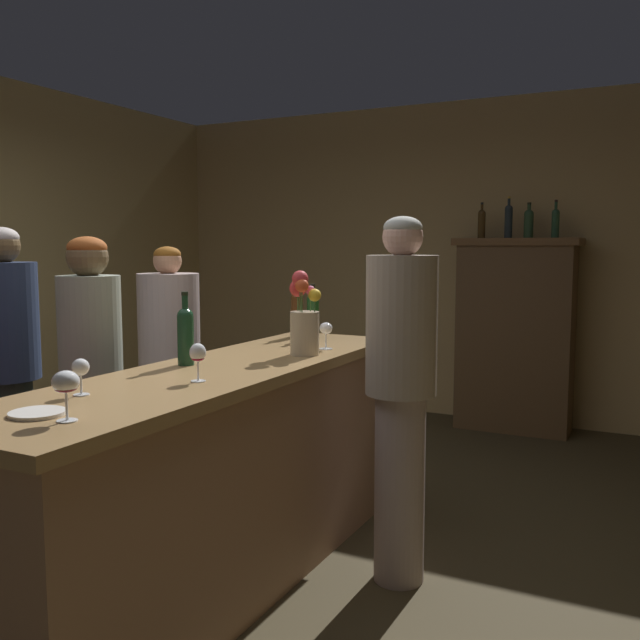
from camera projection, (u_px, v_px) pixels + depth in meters
floor at (168, 565)px, 3.34m from camera, size 9.19×9.19×0.00m
wall_back at (416, 261)px, 6.38m from camera, size 4.96×0.12×2.79m
bar_counter at (220, 478)px, 3.07m from camera, size 0.67×2.54×1.00m
display_cabinet at (515, 331)px, 5.73m from camera, size 0.99×0.44×1.59m
wine_bottle_merlot at (313, 314)px, 3.93m from camera, size 0.07×0.07×0.32m
wine_bottle_malbec at (186, 333)px, 3.08m from camera, size 0.07×0.07×0.33m
wine_bottle_chardonnay at (297, 312)px, 4.05m from camera, size 0.07×0.07×0.32m
wine_glass_front at (66, 384)px, 2.09m from camera, size 0.08×0.08×0.16m
wine_glass_mid at (198, 355)px, 2.70m from camera, size 0.07×0.07×0.15m
wine_glass_rear at (326, 330)px, 3.55m from camera, size 0.07×0.07×0.14m
wine_glass_spare at (81, 369)px, 2.45m from camera, size 0.06×0.06×0.13m
flower_arrangement at (304, 320)px, 3.37m from camera, size 0.17×0.14×0.41m
cheese_plate at (37, 413)px, 2.18m from camera, size 0.17×0.17×0.01m
display_bottle_left at (482, 222)px, 5.77m from camera, size 0.06×0.06×0.30m
display_bottle_midleft at (509, 220)px, 5.67m from camera, size 0.06×0.06×0.34m
display_bottle_center at (529, 222)px, 5.60m from camera, size 0.08×0.08×0.29m
display_bottle_midright at (555, 222)px, 5.51m from camera, size 0.06×0.06×0.30m
patron_redhead at (170, 357)px, 4.41m from camera, size 0.39×0.39×1.53m
patron_tall at (92, 377)px, 3.44m from camera, size 0.31×0.31×1.58m
patron_in_navy at (7, 366)px, 3.68m from camera, size 0.35×0.35×1.63m
bartender at (401, 383)px, 3.10m from camera, size 0.32×0.32×1.66m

